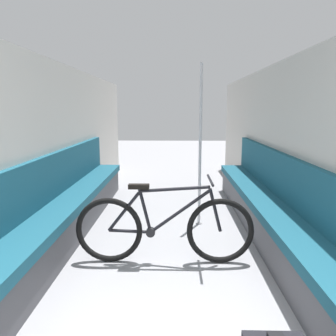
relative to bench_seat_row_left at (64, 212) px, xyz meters
The scene contains 6 objects.
wall_left 0.77m from the bench_seat_row_left, 157.00° to the left, with size 0.10×9.35×2.10m, color beige.
wall_right 2.74m from the bench_seat_row_left, ahead, with size 0.10×9.35×2.10m, color beige.
bench_seat_row_left is the anchor object (origin of this frame).
bench_seat_row_right 2.40m from the bench_seat_row_left, ahead, with size 0.44×4.77×1.00m.
bicycle 1.32m from the bench_seat_row_left, 26.11° to the right, with size 1.76×0.46×0.85m.
grab_pole_near 1.83m from the bench_seat_row_left, 18.44° to the left, with size 0.08×0.08×2.08m.
Camera 1 is at (0.09, -0.66, 1.51)m, focal length 35.00 mm.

